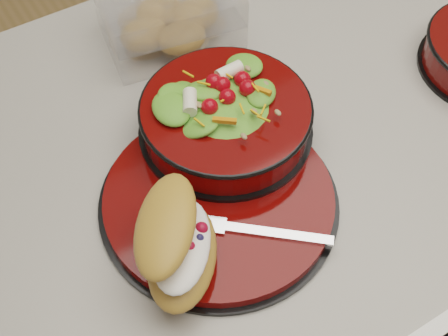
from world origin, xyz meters
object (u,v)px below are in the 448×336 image
fork (257,231)px  pastry_box (170,17)px  salad_bowl (226,113)px  croissant (179,242)px  island_counter (295,243)px  dinner_plate (220,200)px

fork → pastry_box: bearing=27.5°
salad_bowl → croissant: 0.20m
island_counter → fork: size_ratio=8.76×
island_counter → fork: fork is taller
croissant → fork: bearing=-61.2°
croissant → fork: (0.10, -0.01, -0.04)m
croissant → island_counter: bearing=-28.5°
dinner_plate → croissant: size_ratio=1.76×
island_counter → salad_bowl: size_ratio=5.28×
dinner_plate → island_counter: bearing=21.3°
croissant → pastry_box: (0.18, 0.36, -0.02)m
dinner_plate → salad_bowl: bearing=54.5°
dinner_plate → pastry_box: pastry_box is taller
dinner_plate → fork: size_ratio=2.16×
island_counter → fork: bearing=-144.5°
dinner_plate → salad_bowl: (0.06, 0.09, 0.05)m
croissant → pastry_box: croissant is taller
fork → salad_bowl: bearing=22.2°
island_counter → dinner_plate: bearing=-158.7°
salad_bowl → croissant: size_ratio=1.35×
fork → croissant: bearing=122.3°
pastry_box → dinner_plate: bearing=-97.6°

